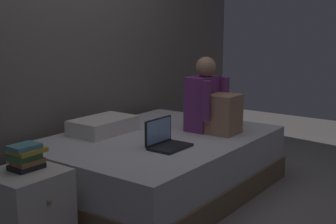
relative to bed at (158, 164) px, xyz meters
name	(u,v)px	position (x,y,z in m)	size (l,w,h in m)	color
ground_plane	(172,206)	(-0.20, -0.30, -0.24)	(8.00, 8.00, 0.00)	gray
wall_back	(64,32)	(-0.20, 0.90, 1.11)	(5.60, 0.10, 2.70)	slate
bed	(158,164)	(0.00, 0.00, 0.00)	(2.00, 1.50, 0.49)	#7A6047
nightstand	(27,210)	(-1.30, 0.04, 0.02)	(0.44, 0.46, 0.52)	beige
person_sitting	(211,103)	(0.41, -0.27, 0.50)	(0.39, 0.44, 0.66)	#75337A
laptop	(165,140)	(-0.24, -0.26, 0.30)	(0.32, 0.23, 0.22)	black
pillow	(103,125)	(-0.19, 0.45, 0.31)	(0.56, 0.36, 0.13)	silver
book_stack	(26,157)	(-1.26, 0.07, 0.36)	(0.21, 0.16, 0.16)	black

